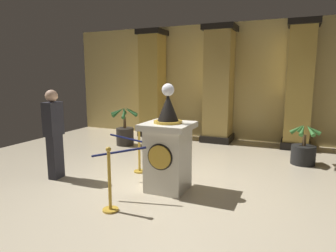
# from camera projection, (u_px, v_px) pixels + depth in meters

# --- Properties ---
(ground_plane) EXTENTS (10.64, 10.64, 0.00)m
(ground_plane) POSITION_uv_depth(u_px,v_px,m) (164.00, 184.00, 5.48)
(ground_plane) COLOR beige
(back_wall) EXTENTS (10.64, 0.16, 3.58)m
(back_wall) POSITION_uv_depth(u_px,v_px,m) (223.00, 82.00, 9.26)
(back_wall) COLOR tan
(back_wall) RESTS_ON ground_plane
(pedestal_clock) EXTENTS (0.82, 0.82, 1.87)m
(pedestal_clock) POSITION_uv_depth(u_px,v_px,m) (168.00, 149.00, 5.11)
(pedestal_clock) COLOR silver
(pedestal_clock) RESTS_ON ground_plane
(stanchion_near) EXTENTS (0.24, 0.24, 0.99)m
(stanchion_near) POSITION_uv_depth(u_px,v_px,m) (139.00, 156.00, 6.11)
(stanchion_near) COLOR gold
(stanchion_near) RESTS_ON ground_plane
(stanchion_far) EXTENTS (0.24, 0.24, 0.99)m
(stanchion_far) POSITION_uv_depth(u_px,v_px,m) (110.00, 189.00, 4.35)
(stanchion_far) COLOR gold
(stanchion_far) RESTS_ON ground_plane
(velvet_rope) EXTENTS (1.13, 1.15, 0.22)m
(velvet_rope) POSITION_uv_depth(u_px,v_px,m) (126.00, 146.00, 5.16)
(velvet_rope) COLOR #141947
(column_left) EXTENTS (0.82, 0.82, 3.44)m
(column_left) POSITION_uv_depth(u_px,v_px,m) (153.00, 84.00, 9.67)
(column_left) COLOR black
(column_left) RESTS_ON ground_plane
(column_right) EXTENTS (0.79, 0.79, 3.44)m
(column_right) POSITION_uv_depth(u_px,v_px,m) (300.00, 87.00, 7.93)
(column_right) COLOR black
(column_right) RESTS_ON ground_plane
(column_centre_rear) EXTENTS (0.92, 0.92, 3.44)m
(column_centre_rear) POSITION_uv_depth(u_px,v_px,m) (219.00, 85.00, 8.80)
(column_centre_rear) COLOR black
(column_centre_rear) RESTS_ON ground_plane
(potted_palm_left) EXTENTS (0.86, 0.78, 1.16)m
(potted_palm_left) POSITION_uv_depth(u_px,v_px,m) (125.00, 132.00, 8.52)
(potted_palm_left) COLOR #2D2823
(potted_palm_left) RESTS_ON ground_plane
(potted_palm_right) EXTENTS (0.66, 0.63, 0.96)m
(potted_palm_right) POSITION_uv_depth(u_px,v_px,m) (303.00, 151.00, 6.68)
(potted_palm_right) COLOR black
(potted_palm_right) RESTS_ON ground_plane
(bystander_guest) EXTENTS (0.25, 0.38, 1.74)m
(bystander_guest) POSITION_uv_depth(u_px,v_px,m) (54.00, 132.00, 5.67)
(bystander_guest) COLOR #26262D
(bystander_guest) RESTS_ON ground_plane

